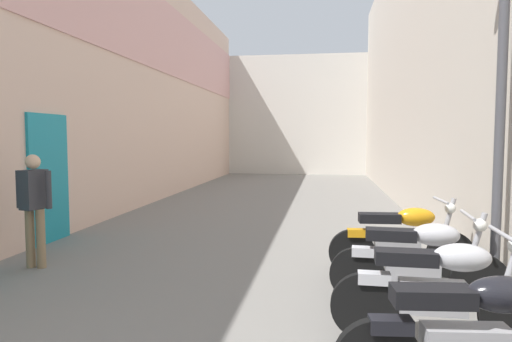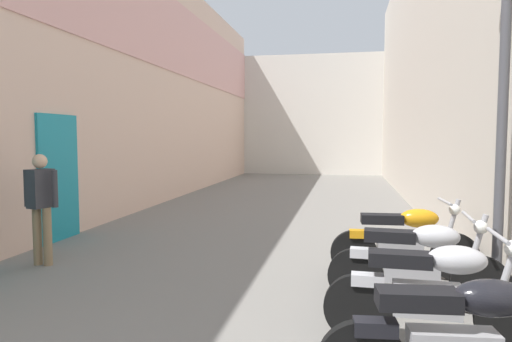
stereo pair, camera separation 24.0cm
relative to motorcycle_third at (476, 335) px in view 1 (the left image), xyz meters
name	(u,v)px [view 1 (the left image)]	position (x,y,z in m)	size (l,w,h in m)	color
ground_plane	(254,229)	(-2.37, 5.69, -0.50)	(38.85, 38.85, 0.00)	slate
building_left	(124,75)	(-5.87, 7.62, 2.81)	(0.45, 22.85, 6.57)	beige
building_right	(423,51)	(1.14, 7.68, 3.21)	(0.45, 22.85, 7.43)	beige
building_far_end	(298,116)	(-2.37, 20.11, 2.38)	(9.62, 2.00, 5.75)	beige
motorcycle_third	(476,335)	(0.00, 0.00, 0.00)	(1.85, 0.58, 1.04)	black
motorcycle_fourth	(440,288)	(0.00, 0.95, 0.00)	(1.85, 0.58, 1.04)	black
motorcycle_fifth	(418,260)	(0.00, 1.88, 0.00)	(1.85, 0.58, 1.04)	black
motorcycle_sixth	(402,238)	(0.00, 2.95, 0.00)	(1.85, 0.58, 1.04)	black
pedestrian_further_down	(34,202)	(-4.94, 2.60, 0.42)	(0.52, 0.38, 1.57)	#8C7251
street_lamp	(493,49)	(0.70, 1.96, 2.21)	(0.79, 0.18, 4.63)	#47474C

